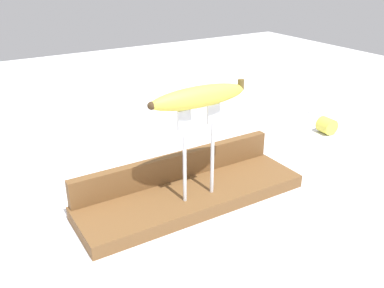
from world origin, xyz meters
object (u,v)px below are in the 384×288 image
Objects in this scene: banana_raised_center at (199,97)px; fork_fallen_near at (308,114)px; banana_chunk_near at (326,125)px; fork_stand_center at (199,145)px.

banana_raised_center reaches higher than fork_fallen_near.
banana_raised_center is 4.23× the size of banana_chunk_near.
banana_chunk_near is (0.50, 0.14, -0.11)m from fork_stand_center.
banana_chunk_near is (0.50, 0.14, -0.20)m from banana_raised_center.
fork_stand_center is 0.09m from banana_raised_center.
banana_raised_center reaches higher than banana_chunk_near.
banana_raised_center is at bearing 179.75° from fork_stand_center.
fork_stand_center is 0.53m from banana_chunk_near.
fork_stand_center is 3.91× the size of banana_chunk_near.
banana_chunk_near is (-0.06, -0.13, 0.02)m from fork_fallen_near.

